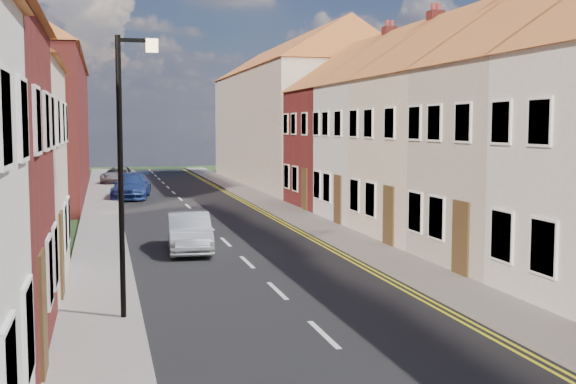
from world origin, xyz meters
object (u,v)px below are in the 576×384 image
car_distant (119,175)px  lamppost (125,159)px  car_mid (189,232)px  car_far (131,186)px

car_distant → lamppost: bearing=-81.4°
lamppost → car_mid: (2.31, 8.44, -2.89)m
car_far → car_distant: (-0.50, 11.03, -0.07)m
lamppost → car_far: size_ratio=1.23×
lamppost → car_mid: bearing=74.7°
lamppost → car_mid: 9.22m
car_mid → car_far: size_ratio=0.81×
lamppost → car_distant: lamppost is taller
car_mid → car_far: (-1.20, 18.60, 0.06)m
lamppost → car_mid: size_ratio=1.52×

